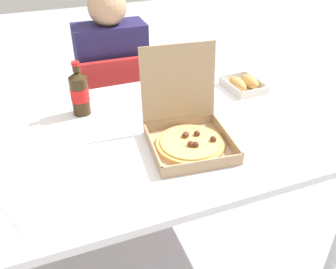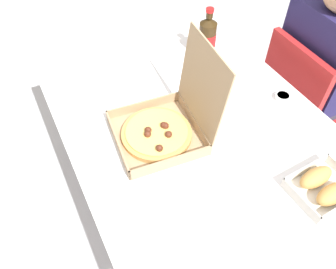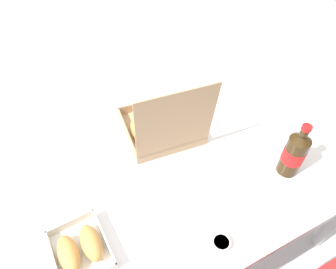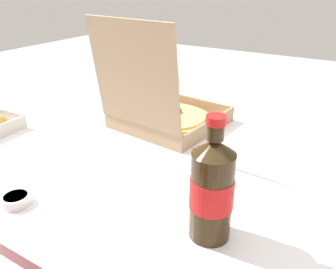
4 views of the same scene
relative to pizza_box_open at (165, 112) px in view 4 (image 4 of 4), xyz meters
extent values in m
cube|color=white|center=(-0.03, 0.12, -0.06)|extent=(1.47, 0.89, 0.03)
cylinder|color=#B7B7BC|center=(0.63, -0.25, -0.44)|extent=(0.05, 0.05, 0.72)
cube|color=tan|center=(0.00, -0.03, -0.04)|extent=(0.31, 0.31, 0.01)
cube|color=tan|center=(-0.02, -0.16, -0.02)|extent=(0.28, 0.04, 0.04)
cube|color=tan|center=(-0.14, -0.01, -0.02)|extent=(0.04, 0.28, 0.04)
cube|color=tan|center=(0.13, -0.04, -0.02)|extent=(0.04, 0.28, 0.04)
cube|color=tan|center=(0.01, 0.11, -0.02)|extent=(0.28, 0.04, 0.04)
cube|color=tan|center=(0.01, 0.13, 0.14)|extent=(0.28, 0.07, 0.28)
cylinder|color=tan|center=(0.00, -0.03, -0.03)|extent=(0.24, 0.24, 0.02)
cylinder|color=#EAC666|center=(0.00, -0.03, -0.02)|extent=(0.21, 0.21, 0.01)
sphere|color=#562819|center=(-0.01, 0.00, -0.01)|extent=(0.02, 0.02, 0.02)
sphere|color=#562819|center=(-0.01, 0.01, -0.01)|extent=(0.02, 0.02, 0.02)
sphere|color=#562819|center=(0.03, 0.00, -0.01)|extent=(0.02, 0.02, 0.02)
sphere|color=#562819|center=(-0.01, -0.05, -0.01)|extent=(0.02, 0.02, 0.02)
sphere|color=#562819|center=(0.00, -0.06, -0.01)|extent=(0.02, 0.02, 0.02)
sphere|color=#562819|center=(0.07, -0.06, -0.01)|extent=(0.02, 0.02, 0.02)
cube|color=silver|center=(0.42, 0.22, -0.02)|extent=(0.15, 0.01, 0.03)
cylinder|color=#33230F|center=(-0.32, 0.36, 0.03)|extent=(0.07, 0.07, 0.16)
cone|color=#33230F|center=(-0.32, 0.36, 0.13)|extent=(0.07, 0.07, 0.02)
cylinder|color=#33230F|center=(-0.32, 0.36, 0.15)|extent=(0.03, 0.03, 0.02)
cylinder|color=red|center=(-0.32, 0.36, 0.17)|extent=(0.03, 0.03, 0.01)
cylinder|color=red|center=(-0.32, 0.36, 0.04)|extent=(0.07, 0.07, 0.06)
cylinder|color=white|center=(0.05, 0.48, -0.04)|extent=(0.06, 0.06, 0.02)
cylinder|color=#DBBC66|center=(0.05, 0.48, -0.03)|extent=(0.05, 0.05, 0.01)
camera|label=1|loc=(-0.46, -0.99, 0.71)|focal=39.13mm
camera|label=2|loc=(0.67, -0.33, 0.82)|focal=35.37mm
camera|label=3|loc=(0.35, 0.73, 0.81)|focal=31.50mm
camera|label=4|loc=(-0.50, 0.80, 0.37)|focal=36.67mm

